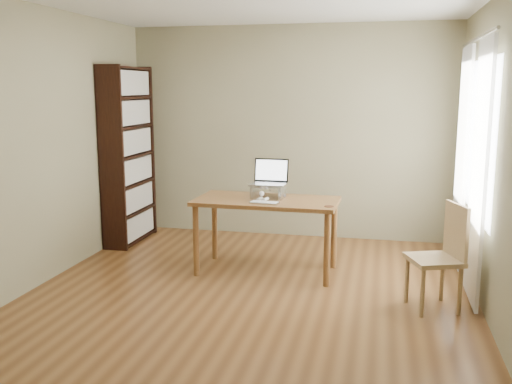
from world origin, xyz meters
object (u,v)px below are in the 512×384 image
chair (443,254)px  keyboard (264,203)px  bookshelf (128,155)px  desk (267,209)px  cat (269,190)px  laptop (269,178)px

chair → keyboard: bearing=144.2°
bookshelf → desk: size_ratio=1.46×
desk → chair: bearing=-20.5°
bookshelf → desk: bookshelf is taller
keyboard → cat: (-0.02, 0.33, 0.06)m
chair → desk: bearing=137.5°
bookshelf → keyboard: 2.16m
keyboard → cat: size_ratio=0.58×
keyboard → chair: size_ratio=0.32×
bookshelf → cat: bookshelf is taller
keyboard → bookshelf: bearing=158.0°
bookshelf → cat: bearing=-20.6°
cat → desk: bearing=-82.8°
cat → bookshelf: bearing=169.2°
desk → cat: (0.00, 0.11, 0.17)m
bookshelf → chair: bookshelf is taller
laptop → cat: 0.13m
bookshelf → keyboard: bearing=-28.7°
cat → chair: (1.63, -0.78, -0.34)m
bookshelf → laptop: size_ratio=5.82×
laptop → chair: size_ratio=0.40×
desk → chair: chair is taller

